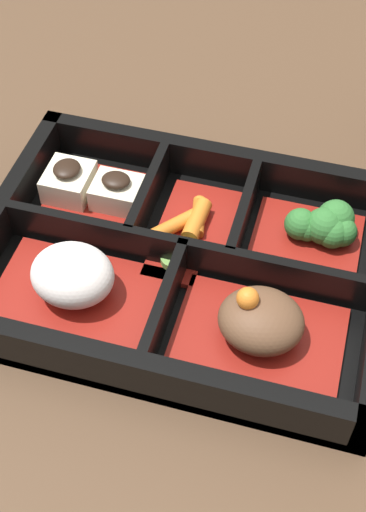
# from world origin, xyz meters

# --- Properties ---
(ground_plane) EXTENTS (3.00, 3.00, 0.00)m
(ground_plane) POSITION_xyz_m (0.00, 0.00, 0.00)
(ground_plane) COLOR #4C3523
(bento_base) EXTENTS (0.32, 0.24, 0.01)m
(bento_base) POSITION_xyz_m (0.00, 0.00, 0.01)
(bento_base) COLOR black
(bento_base) RESTS_ON ground_plane
(bento_rim) EXTENTS (0.32, 0.24, 0.04)m
(bento_rim) POSITION_xyz_m (0.00, -0.00, 0.02)
(bento_rim) COLOR black
(bento_rim) RESTS_ON ground_plane
(bowl_stew) EXTENTS (0.13, 0.08, 0.05)m
(bowl_stew) POSITION_xyz_m (-0.07, 0.05, 0.03)
(bowl_stew) COLOR maroon
(bowl_stew) RESTS_ON bento_base
(bowl_rice) EXTENTS (0.13, 0.08, 0.05)m
(bowl_rice) POSITION_xyz_m (0.07, 0.05, 0.03)
(bowl_rice) COLOR maroon
(bowl_rice) RESTS_ON bento_base
(bowl_greens) EXTENTS (0.09, 0.08, 0.04)m
(bowl_greens) POSITION_xyz_m (-0.10, -0.06, 0.03)
(bowl_greens) COLOR maroon
(bowl_greens) RESTS_ON bento_base
(bowl_carrots) EXTENTS (0.06, 0.08, 0.02)m
(bowl_carrots) POSITION_xyz_m (0.00, -0.05, 0.02)
(bowl_carrots) COLOR maroon
(bowl_carrots) RESTS_ON bento_base
(bowl_tofu) EXTENTS (0.08, 0.08, 0.04)m
(bowl_tofu) POSITION_xyz_m (0.10, -0.05, 0.02)
(bowl_tofu) COLOR maroon
(bowl_tofu) RESTS_ON bento_base
(bowl_pickles) EXTENTS (0.04, 0.04, 0.01)m
(bowl_pickles) POSITION_xyz_m (0.01, -0.00, 0.01)
(bowl_pickles) COLOR maroon
(bowl_pickles) RESTS_ON bento_base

